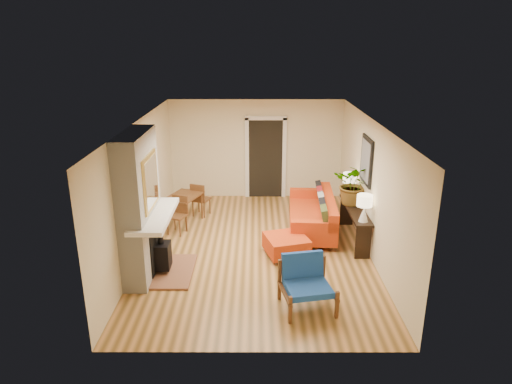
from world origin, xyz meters
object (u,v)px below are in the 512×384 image
at_px(sofa, 316,214).
at_px(lamp_near, 364,205).
at_px(houseplant, 354,184).
at_px(ottoman, 286,244).
at_px(blue_chair, 306,280).
at_px(dining_table, 187,201).
at_px(console_table, 355,215).
at_px(lamp_far, 350,182).

distance_m(sofa, lamp_near, 1.59).
height_order(sofa, houseplant, houseplant).
bearing_deg(lamp_near, ottoman, 179.33).
relative_size(blue_chair, houseplant, 1.02).
bearing_deg(ottoman, dining_table, 143.45).
bearing_deg(dining_table, lamp_near, -24.13).
xyz_separation_m(console_table, lamp_far, (0.00, 0.76, 0.49)).
xyz_separation_m(console_table, lamp_near, (0.00, -0.71, 0.49)).
xyz_separation_m(lamp_near, lamp_far, (0.00, 1.47, 0.00)).
distance_m(blue_chair, dining_table, 4.14).
xyz_separation_m(dining_table, console_table, (3.66, -0.93, 0.04)).
height_order(sofa, lamp_far, lamp_far).
relative_size(sofa, console_table, 1.23).
distance_m(ottoman, console_table, 1.66).
bearing_deg(blue_chair, lamp_far, 68.31).
bearing_deg(sofa, lamp_far, 17.64).
xyz_separation_m(ottoman, lamp_near, (1.47, -0.02, 0.84)).
distance_m(sofa, lamp_far, 1.04).
xyz_separation_m(blue_chair, lamp_far, (1.28, 3.21, 0.62)).
relative_size(sofa, dining_table, 1.45).
distance_m(sofa, blue_chair, 3.02).
height_order(console_table, lamp_near, lamp_near).
bearing_deg(lamp_near, lamp_far, 90.00).
bearing_deg(ottoman, houseplant, 32.69).
bearing_deg(lamp_near, houseplant, 90.60).
bearing_deg(dining_table, blue_chair, -54.89).
height_order(dining_table, lamp_near, lamp_near).
bearing_deg(console_table, sofa, 145.45).
bearing_deg(blue_chair, console_table, 62.49).
height_order(blue_chair, dining_table, blue_chair).
relative_size(lamp_near, houseplant, 0.60).
height_order(sofa, console_table, sofa).
height_order(sofa, lamp_near, lamp_near).
xyz_separation_m(sofa, lamp_near, (0.75, -1.23, 0.68)).
height_order(ottoman, blue_chair, blue_chair).
relative_size(sofa, lamp_near, 4.21).
bearing_deg(blue_chair, dining_table, 125.11).
relative_size(ottoman, houseplant, 1.06).
xyz_separation_m(sofa, dining_table, (-2.90, 0.41, 0.16)).
bearing_deg(sofa, console_table, -34.55).
xyz_separation_m(blue_chair, houseplant, (1.27, 2.70, 0.73)).
bearing_deg(houseplant, dining_table, 169.39).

